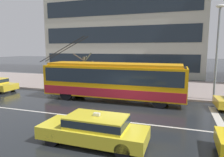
{
  "coord_description": "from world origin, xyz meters",
  "views": [
    {
      "loc": [
        3.33,
        -11.79,
        4.08
      ],
      "look_at": [
        -1.74,
        3.51,
        1.69
      ],
      "focal_mm": 32.61,
      "sensor_mm": 36.0,
      "label": 1
    }
  ],
  "objects_px": {
    "taxi_oncoming_near": "(94,128)",
    "bus_shelter": "(115,70)",
    "street_lamp": "(217,45)",
    "pedestrian_at_shelter": "(167,81)",
    "street_tree_bare": "(84,68)",
    "pedestrian_walking_past": "(100,73)",
    "pedestrian_waiting_by_pole": "(125,74)",
    "pedestrian_approaching_curb": "(148,75)",
    "trolleybus": "(113,80)"
  },
  "relations": [
    {
      "from": "taxi_oncoming_near",
      "to": "bus_shelter",
      "type": "relative_size",
      "value": 1.3
    },
    {
      "from": "pedestrian_waiting_by_pole",
      "to": "street_tree_bare",
      "type": "relative_size",
      "value": 0.56
    },
    {
      "from": "bus_shelter",
      "to": "pedestrian_waiting_by_pole",
      "type": "xyz_separation_m",
      "value": [
        1.21,
        -0.8,
        -0.23
      ]
    },
    {
      "from": "street_tree_bare",
      "to": "trolleybus",
      "type": "bearing_deg",
      "value": -44.29
    },
    {
      "from": "pedestrian_approaching_curb",
      "to": "pedestrian_walking_past",
      "type": "relative_size",
      "value": 0.98
    },
    {
      "from": "taxi_oncoming_near",
      "to": "street_tree_bare",
      "type": "relative_size",
      "value": 1.33
    },
    {
      "from": "trolleybus",
      "to": "pedestrian_approaching_curb",
      "type": "bearing_deg",
      "value": 57.99
    },
    {
      "from": "pedestrian_walking_past",
      "to": "street_tree_bare",
      "type": "xyz_separation_m",
      "value": [
        -2.59,
        1.92,
        0.24
      ]
    },
    {
      "from": "bus_shelter",
      "to": "pedestrian_walking_past",
      "type": "relative_size",
      "value": 1.82
    },
    {
      "from": "pedestrian_approaching_curb",
      "to": "pedestrian_waiting_by_pole",
      "type": "distance_m",
      "value": 2.13
    },
    {
      "from": "street_lamp",
      "to": "taxi_oncoming_near",
      "type": "bearing_deg",
      "value": -122.17
    },
    {
      "from": "pedestrian_at_shelter",
      "to": "pedestrian_walking_past",
      "type": "bearing_deg",
      "value": -166.19
    },
    {
      "from": "pedestrian_waiting_by_pole",
      "to": "trolleybus",
      "type": "bearing_deg",
      "value": -92.77
    },
    {
      "from": "pedestrian_approaching_curb",
      "to": "pedestrian_walking_past",
      "type": "height_order",
      "value": "pedestrian_walking_past"
    },
    {
      "from": "pedestrian_at_shelter",
      "to": "street_tree_bare",
      "type": "xyz_separation_m",
      "value": [
        -8.6,
        0.45,
        0.89
      ]
    },
    {
      "from": "taxi_oncoming_near",
      "to": "bus_shelter",
      "type": "bearing_deg",
      "value": 103.31
    },
    {
      "from": "pedestrian_at_shelter",
      "to": "pedestrian_walking_past",
      "type": "height_order",
      "value": "pedestrian_walking_past"
    },
    {
      "from": "pedestrian_approaching_curb",
      "to": "street_tree_bare",
      "type": "xyz_separation_m",
      "value": [
        -6.96,
        1.13,
        0.34
      ]
    },
    {
      "from": "pedestrian_at_shelter",
      "to": "street_tree_bare",
      "type": "relative_size",
      "value": 0.46
    },
    {
      "from": "pedestrian_approaching_curb",
      "to": "pedestrian_waiting_by_pole",
      "type": "bearing_deg",
      "value": -165.14
    },
    {
      "from": "pedestrian_at_shelter",
      "to": "street_tree_bare",
      "type": "height_order",
      "value": "street_tree_bare"
    },
    {
      "from": "bus_shelter",
      "to": "street_lamp",
      "type": "bearing_deg",
      "value": -10.74
    },
    {
      "from": "pedestrian_walking_past",
      "to": "taxi_oncoming_near",
      "type": "bearing_deg",
      "value": -69.69
    },
    {
      "from": "taxi_oncoming_near",
      "to": "bus_shelter",
      "type": "distance_m",
      "value": 11.5
    },
    {
      "from": "street_tree_bare",
      "to": "bus_shelter",
      "type": "bearing_deg",
      "value": -13.37
    },
    {
      "from": "pedestrian_at_shelter",
      "to": "pedestrian_approaching_curb",
      "type": "xyz_separation_m",
      "value": [
        -1.64,
        -0.68,
        0.55
      ]
    },
    {
      "from": "pedestrian_approaching_curb",
      "to": "pedestrian_waiting_by_pole",
      "type": "relative_size",
      "value": 0.99
    },
    {
      "from": "pedestrian_waiting_by_pole",
      "to": "pedestrian_at_shelter",
      "type": "bearing_deg",
      "value": 18.36
    },
    {
      "from": "pedestrian_waiting_by_pole",
      "to": "pedestrian_approaching_curb",
      "type": "bearing_deg",
      "value": 14.86
    },
    {
      "from": "taxi_oncoming_near",
      "to": "pedestrian_waiting_by_pole",
      "type": "xyz_separation_m",
      "value": [
        -1.42,
        10.33,
        1.05
      ]
    },
    {
      "from": "pedestrian_walking_past",
      "to": "street_lamp",
      "type": "xyz_separation_m",
      "value": [
        9.7,
        -0.59,
        2.57
      ]
    },
    {
      "from": "pedestrian_walking_past",
      "to": "pedestrian_waiting_by_pole",
      "type": "height_order",
      "value": "pedestrian_walking_past"
    },
    {
      "from": "pedestrian_walking_past",
      "to": "street_lamp",
      "type": "bearing_deg",
      "value": -3.45
    },
    {
      "from": "trolleybus",
      "to": "bus_shelter",
      "type": "height_order",
      "value": "trolleybus"
    },
    {
      "from": "pedestrian_approaching_curb",
      "to": "street_lamp",
      "type": "xyz_separation_m",
      "value": [
        5.34,
        -1.38,
        2.67
      ]
    },
    {
      "from": "pedestrian_approaching_curb",
      "to": "trolleybus",
      "type": "bearing_deg",
      "value": -122.01
    },
    {
      "from": "pedestrian_approaching_curb",
      "to": "street_tree_bare",
      "type": "distance_m",
      "value": 7.06
    },
    {
      "from": "trolleybus",
      "to": "pedestrian_approaching_curb",
      "type": "xyz_separation_m",
      "value": [
        2.2,
        3.52,
        0.03
      ]
    },
    {
      "from": "pedestrian_approaching_curb",
      "to": "taxi_oncoming_near",
      "type": "bearing_deg",
      "value": -93.35
    },
    {
      "from": "pedestrian_approaching_curb",
      "to": "street_lamp",
      "type": "relative_size",
      "value": 0.27
    },
    {
      "from": "trolleybus",
      "to": "pedestrian_walking_past",
      "type": "height_order",
      "value": "trolleybus"
    },
    {
      "from": "street_tree_bare",
      "to": "pedestrian_waiting_by_pole",
      "type": "bearing_deg",
      "value": -18.84
    },
    {
      "from": "pedestrian_waiting_by_pole",
      "to": "street_lamp",
      "type": "distance_m",
      "value": 7.87
    },
    {
      "from": "pedestrian_approaching_curb",
      "to": "pedestrian_walking_past",
      "type": "xyz_separation_m",
      "value": [
        -4.37,
        -0.8,
        0.1
      ]
    },
    {
      "from": "pedestrian_at_shelter",
      "to": "pedestrian_walking_past",
      "type": "distance_m",
      "value": 6.22
    },
    {
      "from": "taxi_oncoming_near",
      "to": "trolleybus",
      "type": "bearing_deg",
      "value": 101.98
    },
    {
      "from": "pedestrian_at_shelter",
      "to": "street_lamp",
      "type": "bearing_deg",
      "value": -29.2
    },
    {
      "from": "taxi_oncoming_near",
      "to": "pedestrian_approaching_curb",
      "type": "distance_m",
      "value": 10.93
    },
    {
      "from": "trolleybus",
      "to": "pedestrian_waiting_by_pole",
      "type": "xyz_separation_m",
      "value": [
        0.14,
        2.97,
        0.13
      ]
    },
    {
      "from": "taxi_oncoming_near",
      "to": "pedestrian_at_shelter",
      "type": "xyz_separation_m",
      "value": [
        2.28,
        11.56,
        0.4
      ]
    }
  ]
}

